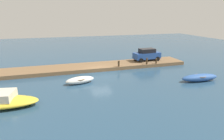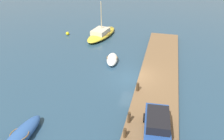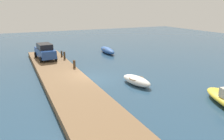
# 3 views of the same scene
# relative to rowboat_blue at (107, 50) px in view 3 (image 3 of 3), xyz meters

# --- Properties ---
(ground_plane) EXTENTS (84.00, 84.00, 0.00)m
(ground_plane) POSITION_rel_rowboat_blue_xyz_m (9.75, -6.06, -0.41)
(ground_plane) COLOR navy
(dock_platform) EXTENTS (25.18, 3.71, 0.47)m
(dock_platform) POSITION_rel_rowboat_blue_xyz_m (9.75, -8.37, -0.17)
(dock_platform) COLOR brown
(dock_platform) RESTS_ON ground_plane
(rowboat_blue) EXTENTS (4.40, 1.44, 0.80)m
(rowboat_blue) POSITION_rel_rowboat_blue_xyz_m (0.00, 0.00, 0.00)
(rowboat_blue) COLOR #2D569E
(rowboat_blue) RESTS_ON ground_plane
(dinghy_white) EXTENTS (3.24, 1.69, 0.73)m
(dinghy_white) POSITION_rel_rowboat_blue_xyz_m (12.77, -3.07, -0.03)
(dinghy_white) COLOR white
(dinghy_white) RESTS_ON ground_plane
(mooring_post_west) EXTENTS (0.21, 0.21, 0.71)m
(mooring_post_west) POSITION_rel_rowboat_blue_xyz_m (1.60, -6.77, 0.42)
(mooring_post_west) COLOR #47331E
(mooring_post_west) RESTS_ON dock_platform
(mooring_post_mid_west) EXTENTS (0.22, 0.22, 0.87)m
(mooring_post_mid_west) POSITION_rel_rowboat_blue_xyz_m (3.06, -6.77, 0.50)
(mooring_post_mid_west) COLOR #47331E
(mooring_post_mid_west) RESTS_ON dock_platform
(mooring_post_mid_east) EXTENTS (0.25, 0.25, 0.77)m
(mooring_post_mid_east) POSITION_rel_rowboat_blue_xyz_m (7.16, -6.77, 0.45)
(mooring_post_mid_east) COLOR #47331E
(mooring_post_mid_east) RESTS_ON dock_platform
(parked_car) EXTENTS (4.11, 2.09, 1.80)m
(parked_car) POSITION_rel_rowboat_blue_xyz_m (2.09, -8.74, 0.98)
(parked_car) COLOR #234793
(parked_car) RESTS_ON dock_platform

